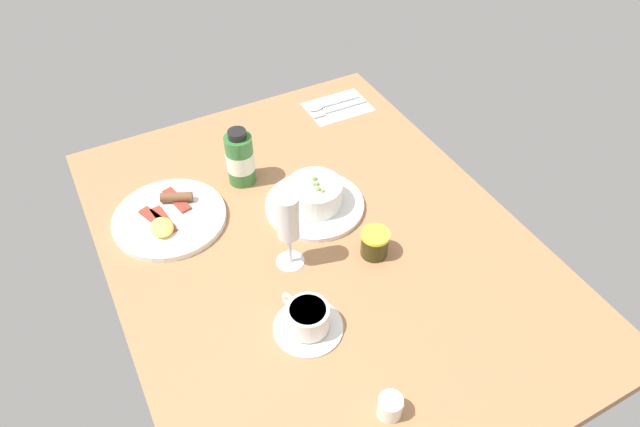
{
  "coord_description": "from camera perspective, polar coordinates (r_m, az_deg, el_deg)",
  "views": [
    {
      "loc": [
        -72.29,
        37.6,
        89.0
      ],
      "look_at": [
        2.64,
        -1.88,
        5.39
      ],
      "focal_mm": 31.97,
      "sensor_mm": 36.0,
      "label": 1
    }
  ],
  "objects": [
    {
      "name": "coffee_cup",
      "position": [
        1.05,
        -1.25,
        -10.54
      ],
      "size": [
        13.03,
        12.99,
        5.88
      ],
      "color": "white",
      "rests_on": "ground_plane"
    },
    {
      "name": "jam_jar",
      "position": [
        1.17,
        5.5,
        -2.99
      ],
      "size": [
        5.93,
        5.93,
        5.91
      ],
      "color": "#353111",
      "rests_on": "ground_plane"
    },
    {
      "name": "creamer_jug",
      "position": [
        0.98,
        7.07,
        -18.62
      ],
      "size": [
        4.78,
        4.24,
        4.91
      ],
      "color": "white",
      "rests_on": "ground_plane"
    },
    {
      "name": "ground_plane",
      "position": [
        1.22,
        -0.21,
        -3.37
      ],
      "size": [
        110.0,
        84.0,
        3.0
      ],
      "primitive_type": "cube",
      "color": "#A8754C"
    },
    {
      "name": "cutlery_setting",
      "position": [
        1.59,
        1.63,
        10.63
      ],
      "size": [
        12.44,
        17.2,
        0.9
      ],
      "color": "white",
      "rests_on": "ground_plane"
    },
    {
      "name": "breakfast_plate",
      "position": [
        1.29,
        -14.86,
        -0.43
      ],
      "size": [
        24.68,
        24.68,
        3.7
      ],
      "color": "white",
      "rests_on": "ground_plane"
    },
    {
      "name": "wine_glass",
      "position": [
        1.09,
        -3.21,
        -0.77
      ],
      "size": [
        5.82,
        5.82,
        17.92
      ],
      "color": "white",
      "rests_on": "ground_plane"
    },
    {
      "name": "sauce_bottle_green",
      "position": [
        1.32,
        -8.0,
        5.46
      ],
      "size": [
        6.51,
        6.51,
        14.19
      ],
      "color": "#337233",
      "rests_on": "ground_plane"
    },
    {
      "name": "porridge_bowl",
      "position": [
        1.26,
        -0.54,
        1.63
      ],
      "size": [
        22.17,
        22.17,
        7.47
      ],
      "color": "white",
      "rests_on": "ground_plane"
    }
  ]
}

